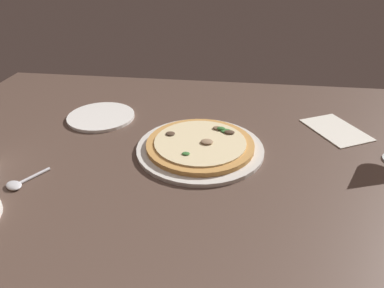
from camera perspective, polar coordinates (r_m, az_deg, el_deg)
name	(u,v)px	position (r cm, az deg, el deg)	size (l,w,h in cm)	color
dining_table	(184,166)	(86.26, -1.34, -3.60)	(150.00, 110.00, 4.00)	brown
pizza_main	(200,146)	(88.31, 1.33, -0.32)	(31.63, 31.63, 3.38)	silver
side_plate	(101,117)	(108.29, -14.38, 4.28)	(19.50, 19.50, 0.90)	white
paper_menu	(336,130)	(105.77, 22.09, 2.11)	(11.76, 17.43, 0.30)	silver
spoon	(19,183)	(85.00, -26.01, -5.65)	(7.06, 9.70, 1.00)	silver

